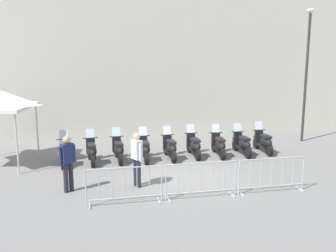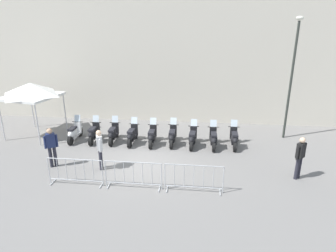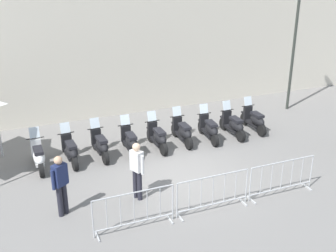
{
  "view_description": "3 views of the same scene",
  "coord_description": "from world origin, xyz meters",
  "px_view_note": "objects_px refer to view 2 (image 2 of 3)",
  "views": [
    {
      "loc": [
        -0.86,
        -12.38,
        4.13
      ],
      "look_at": [
        -0.46,
        2.3,
        1.29
      ],
      "focal_mm": 40.04,
      "sensor_mm": 36.0,
      "label": 1
    },
    {
      "loc": [
        4.38,
        -10.83,
        5.78
      ],
      "look_at": [
        0.56,
        1.72,
        1.19
      ],
      "focal_mm": 31.22,
      "sensor_mm": 36.0,
      "label": 2
    },
    {
      "loc": [
        -2.76,
        -11.45,
        6.52
      ],
      "look_at": [
        -0.06,
        1.77,
        0.96
      ],
      "focal_mm": 45.25,
      "sensor_mm": 36.0,
      "label": 3
    }
  ],
  "objects_px": {
    "motorcycle_4": "(152,136)",
    "officer_near_row_end": "(100,147)",
    "motorcycle_5": "(172,136)",
    "officer_mid_plaza": "(51,145)",
    "canopy_tent": "(31,90)",
    "officer_by_barriers": "(300,156)",
    "motorcycle_7": "(213,139)",
    "barrier_segment_0": "(76,172)",
    "motorcycle_2": "(113,134)",
    "motorcycle_3": "(132,135)",
    "barrier_segment_2": "(194,179)",
    "motorcycle_1": "(94,133)",
    "motorcycle_6": "(192,138)",
    "barrier_segment_1": "(133,175)",
    "motorcycle_0": "(74,133)",
    "street_lamp": "(293,69)",
    "motorcycle_8": "(234,138)"
  },
  "relations": [
    {
      "from": "motorcycle_2",
      "to": "barrier_segment_1",
      "type": "height_order",
      "value": "motorcycle_2"
    },
    {
      "from": "motorcycle_7",
      "to": "officer_near_row_end",
      "type": "bearing_deg",
      "value": -138.62
    },
    {
      "from": "motorcycle_2",
      "to": "motorcycle_3",
      "type": "distance_m",
      "value": 1.02
    },
    {
      "from": "motorcycle_5",
      "to": "barrier_segment_2",
      "type": "bearing_deg",
      "value": -63.95
    },
    {
      "from": "motorcycle_7",
      "to": "barrier_segment_1",
      "type": "relative_size",
      "value": 0.82
    },
    {
      "from": "motorcycle_7",
      "to": "barrier_segment_1",
      "type": "height_order",
      "value": "motorcycle_7"
    },
    {
      "from": "motorcycle_1",
      "to": "motorcycle_7",
      "type": "xyz_separation_m",
      "value": [
        6.03,
        1.05,
        0.0
      ]
    },
    {
      "from": "motorcycle_2",
      "to": "canopy_tent",
      "type": "distance_m",
      "value": 4.9
    },
    {
      "from": "motorcycle_1",
      "to": "canopy_tent",
      "type": "bearing_deg",
      "value": -177.79
    },
    {
      "from": "canopy_tent",
      "to": "officer_by_barriers",
      "type": "bearing_deg",
      "value": -4.07
    },
    {
      "from": "officer_near_row_end",
      "to": "canopy_tent",
      "type": "relative_size",
      "value": 0.59
    },
    {
      "from": "barrier_segment_0",
      "to": "officer_by_barriers",
      "type": "height_order",
      "value": "officer_by_barriers"
    },
    {
      "from": "motorcycle_6",
      "to": "officer_by_barriers",
      "type": "bearing_deg",
      "value": -22.54
    },
    {
      "from": "officer_by_barriers",
      "to": "canopy_tent",
      "type": "relative_size",
      "value": 0.59
    },
    {
      "from": "motorcycle_6",
      "to": "motorcycle_8",
      "type": "height_order",
      "value": "same"
    },
    {
      "from": "motorcycle_2",
      "to": "motorcycle_7",
      "type": "distance_m",
      "value": 5.11
    },
    {
      "from": "motorcycle_5",
      "to": "street_lamp",
      "type": "height_order",
      "value": "street_lamp"
    },
    {
      "from": "motorcycle_6",
      "to": "motorcycle_7",
      "type": "bearing_deg",
      "value": 10.32
    },
    {
      "from": "motorcycle_0",
      "to": "street_lamp",
      "type": "height_order",
      "value": "street_lamp"
    },
    {
      "from": "motorcycle_0",
      "to": "canopy_tent",
      "type": "relative_size",
      "value": 0.59
    },
    {
      "from": "canopy_tent",
      "to": "motorcycle_1",
      "type": "bearing_deg",
      "value": 2.21
    },
    {
      "from": "motorcycle_2",
      "to": "canopy_tent",
      "type": "xyz_separation_m",
      "value": [
        -4.43,
        -0.37,
        2.06
      ]
    },
    {
      "from": "motorcycle_2",
      "to": "officer_near_row_end",
      "type": "height_order",
      "value": "officer_near_row_end"
    },
    {
      "from": "motorcycle_4",
      "to": "barrier_segment_1",
      "type": "bearing_deg",
      "value": -79.51
    },
    {
      "from": "motorcycle_0",
      "to": "motorcycle_5",
      "type": "distance_m",
      "value": 5.11
    },
    {
      "from": "motorcycle_4",
      "to": "officer_near_row_end",
      "type": "distance_m",
      "value": 3.36
    },
    {
      "from": "motorcycle_1",
      "to": "barrier_segment_1",
      "type": "xyz_separation_m",
      "value": [
        3.78,
        -3.61,
        0.07
      ]
    },
    {
      "from": "motorcycle_4",
      "to": "barrier_segment_2",
      "type": "xyz_separation_m",
      "value": [
        2.94,
        -3.71,
        0.07
      ]
    },
    {
      "from": "motorcycle_7",
      "to": "officer_near_row_end",
      "type": "relative_size",
      "value": 0.99
    },
    {
      "from": "motorcycle_3",
      "to": "motorcycle_6",
      "type": "distance_m",
      "value": 3.06
    },
    {
      "from": "motorcycle_0",
      "to": "canopy_tent",
      "type": "distance_m",
      "value": 3.19
    },
    {
      "from": "barrier_segment_1",
      "to": "officer_mid_plaza",
      "type": "height_order",
      "value": "officer_mid_plaza"
    },
    {
      "from": "motorcycle_4",
      "to": "motorcycle_2",
      "type": "bearing_deg",
      "value": -172.55
    },
    {
      "from": "motorcycle_4",
      "to": "motorcycle_7",
      "type": "distance_m",
      "value": 3.06
    },
    {
      "from": "motorcycle_3",
      "to": "street_lamp",
      "type": "relative_size",
      "value": 0.28
    },
    {
      "from": "motorcycle_0",
      "to": "officer_near_row_end",
      "type": "height_order",
      "value": "officer_near_row_end"
    },
    {
      "from": "barrier_segment_1",
      "to": "motorcycle_3",
      "type": "bearing_deg",
      "value": 114.23
    },
    {
      "from": "motorcycle_3",
      "to": "officer_near_row_end",
      "type": "bearing_deg",
      "value": -92.65
    },
    {
      "from": "motorcycle_8",
      "to": "barrier_segment_1",
      "type": "bearing_deg",
      "value": -122.93
    },
    {
      "from": "motorcycle_3",
      "to": "motorcycle_6",
      "type": "height_order",
      "value": "same"
    },
    {
      "from": "barrier_segment_0",
      "to": "motorcycle_5",
      "type": "bearing_deg",
      "value": 63.54
    },
    {
      "from": "barrier_segment_1",
      "to": "officer_near_row_end",
      "type": "xyz_separation_m",
      "value": [
        -1.91,
        1.0,
        0.46
      ]
    },
    {
      "from": "motorcycle_0",
      "to": "motorcycle_2",
      "type": "height_order",
      "value": "same"
    },
    {
      "from": "motorcycle_5",
      "to": "officer_near_row_end",
      "type": "relative_size",
      "value": 0.99
    },
    {
      "from": "motorcycle_5",
      "to": "motorcycle_8",
      "type": "bearing_deg",
      "value": 10.71
    },
    {
      "from": "motorcycle_6",
      "to": "motorcycle_0",
      "type": "bearing_deg",
      "value": -169.8
    },
    {
      "from": "motorcycle_7",
      "to": "barrier_segment_0",
      "type": "xyz_separation_m",
      "value": [
        -4.43,
        -5.07,
        0.07
      ]
    },
    {
      "from": "street_lamp",
      "to": "canopy_tent",
      "type": "distance_m",
      "value": 13.43
    },
    {
      "from": "motorcycle_5",
      "to": "officer_mid_plaza",
      "type": "relative_size",
      "value": 0.99
    },
    {
      "from": "barrier_segment_2",
      "to": "motorcycle_5",
      "type": "bearing_deg",
      "value": 116.05
    }
  ]
}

